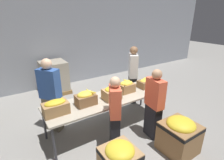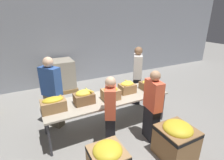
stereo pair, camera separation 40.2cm
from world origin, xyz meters
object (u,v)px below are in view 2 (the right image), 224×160
Objects in this scene: volunteer_1 at (137,76)px; donation_bin_1 at (176,139)px; volunteer_0 at (111,113)px; banana_box_1 at (84,97)px; banana_box_4 at (148,84)px; pallet_stack_0 at (62,76)px; banana_box_2 at (111,93)px; volunteer_3 at (152,107)px; banana_box_0 at (53,104)px; volunteer_2 at (52,93)px; banana_box_3 at (127,87)px; sorting_table at (107,99)px.

donation_bin_1 is (-0.61, -2.24, -0.48)m from volunteer_1.
volunteer_0 is at bearing -16.28° from volunteer_1.
volunteer_0 is (0.34, -0.62, -0.18)m from banana_box_1.
volunteer_1 is at bearing 76.86° from banana_box_4.
pallet_stack_0 is (-0.28, 3.40, -0.22)m from volunteer_0.
volunteer_3 is (0.63, -0.73, -0.15)m from banana_box_2.
donation_bin_1 is at bearing 17.48° from volunteer_1.
volunteer_1 is (1.34, 0.86, -0.07)m from banana_box_2.
banana_box_0 is 2.72m from volunteer_1.
pallet_stack_0 is at bearing -104.17° from volunteer_1.
volunteer_2 is at bearing -54.78° from volunteer_1.
banana_box_0 is 1.27× the size of banana_box_3.
banana_box_1 is 0.28× the size of volunteer_0.
volunteer_3 is at bearing -49.48° from banana_box_2.
banana_box_0 is 0.28× the size of volunteer_1.
pallet_stack_0 reaches higher than donation_bin_1.
pallet_stack_0 is (-0.50, 2.78, -0.20)m from sorting_table.
sorting_table is 7.69× the size of banana_box_3.
volunteer_0 is (-1.42, -0.62, -0.15)m from banana_box_4.
banana_box_0 is 2.93m from pallet_stack_0.
volunteer_1 is at bearing -46.87° from pallet_stack_0.
banana_box_1 is 0.38× the size of pallet_stack_0.
banana_box_0 is at bearing -179.18° from banana_box_4.
volunteer_1 reaches higher than banana_box_4.
volunteer_1 reaches higher than banana_box_3.
banana_box_4 is 0.24× the size of volunteer_1.
sorting_table is at bearing -79.73° from pallet_stack_0.
volunteer_0 is (-0.27, -0.53, -0.18)m from banana_box_2.
banana_box_4 is 1.56m from volunteer_0.
volunteer_3 is (1.81, -1.49, -0.08)m from volunteer_2.
banana_box_3 is at bearing 2.52° from banana_box_1.
volunteer_0 is 3.42m from pallet_stack_0.
donation_bin_1 is (1.99, -1.43, -0.55)m from banana_box_0.
banana_box_1 is at bearing -91.35° from pallet_stack_0.
volunteer_2 is (-1.15, 0.66, 0.12)m from sorting_table.
volunteer_3 is at bearing -83.43° from banana_box_3.
volunteer_2 is (-2.34, 0.66, -0.04)m from banana_box_4.
banana_box_2 is at bearing -24.39° from volunteer_1.
banana_box_1 is 1.11× the size of banana_box_2.
volunteer_0 is at bearing -85.36° from pallet_stack_0.
banana_box_3 is (0.53, 0.14, -0.00)m from banana_box_2.
banana_box_2 is 0.52× the size of donation_bin_1.
volunteer_0 is (-0.23, -0.62, 0.02)m from sorting_table.
banana_box_3 is 0.34× the size of pallet_stack_0.
pallet_stack_0 is (-1.70, 2.78, -0.37)m from banana_box_4.
volunteer_0 is 1.36m from donation_bin_1.
banana_box_3 is at bearing -68.60° from pallet_stack_0.
banana_box_2 is 0.98m from volunteer_3.
banana_box_2 is at bearing -79.26° from pallet_stack_0.
sorting_table is at bearing 8.52° from volunteer_0.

